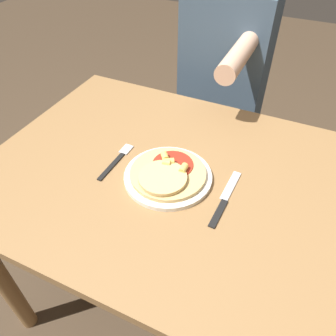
# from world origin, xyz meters

# --- Properties ---
(ground_plane) EXTENTS (8.00, 8.00, 0.00)m
(ground_plane) POSITION_xyz_m (0.00, 0.00, 0.00)
(ground_plane) COLOR #423323
(dining_table) EXTENTS (1.15, 0.83, 0.76)m
(dining_table) POSITION_xyz_m (0.00, 0.00, 0.65)
(dining_table) COLOR olive
(dining_table) RESTS_ON ground_plane
(plate) EXTENTS (0.25, 0.25, 0.01)m
(plate) POSITION_xyz_m (-0.02, -0.03, 0.77)
(plate) COLOR silver
(plate) RESTS_ON dining_table
(pizza) EXTENTS (0.22, 0.22, 0.04)m
(pizza) POSITION_xyz_m (-0.02, -0.03, 0.79)
(pizza) COLOR tan
(pizza) RESTS_ON plate
(fork) EXTENTS (0.03, 0.18, 0.00)m
(fork) POSITION_xyz_m (-0.19, -0.02, 0.77)
(fork) COLOR black
(fork) RESTS_ON dining_table
(knife) EXTENTS (0.03, 0.22, 0.00)m
(knife) POSITION_xyz_m (0.15, -0.04, 0.77)
(knife) COLOR black
(knife) RESTS_ON dining_table
(person_diner) EXTENTS (0.36, 0.52, 1.27)m
(person_diner) POSITION_xyz_m (-0.08, 0.69, 0.74)
(person_diner) COLOR #2D2D38
(person_diner) RESTS_ON ground_plane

